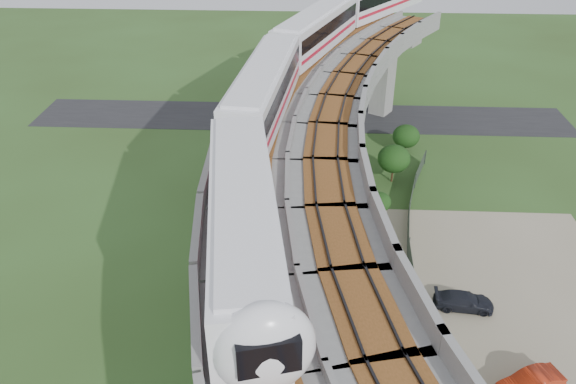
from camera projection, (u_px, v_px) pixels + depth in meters
The scene contains 13 objects.
ground at pixel (288, 294), 38.20m from camera, with size 160.00×160.00×0.00m, color #30491D.
dirt_lot at pixel (505, 322), 35.90m from camera, with size 18.00×26.00×0.04m, color gray.
asphalt_road at pixel (301, 117), 63.83m from camera, with size 60.00×8.00×0.03m, color #232326.
viaduct at pixel (353, 181), 33.35m from camera, with size 19.58×73.98×11.40m.
metro_train at pixel (318, 60), 42.40m from camera, with size 17.98×59.93×3.64m.
fence at pixel (434, 290), 37.41m from camera, with size 3.87×38.73×1.50m.
tree_0 at pixel (406, 136), 55.53m from camera, with size 2.67×2.67×2.87m.
tree_1 at pixel (394, 159), 50.14m from camera, with size 2.92×2.92×3.58m.
tree_2 at pixel (379, 202), 44.07m from camera, with size 1.84×1.84×3.04m.
tree_3 at pixel (385, 296), 35.23m from camera, with size 2.48×2.48×2.98m.
tree_4 at pixel (418, 370), 29.91m from camera, with size 2.34×2.34×3.13m.
car_red at pixel (530, 383), 30.93m from camera, with size 1.35×3.88×1.28m, color #A4250F.
car_dark at pixel (464, 301), 36.74m from camera, with size 1.57×3.87×1.12m, color black.
Camera 1 is at (1.38, -29.05, 25.73)m, focal length 35.00 mm.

